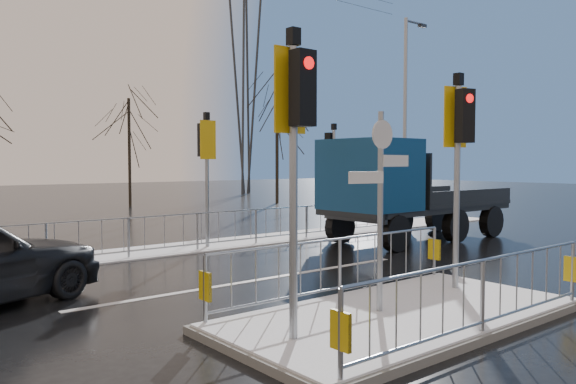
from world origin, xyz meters
TOP-DOWN VIEW (x-y plane):
  - ground at (0.00, 0.00)m, footprint 120.00×120.00m
  - snow_verge at (0.00, 8.60)m, footprint 30.00×2.00m
  - lane_markings at (0.00, -0.33)m, footprint 8.00×11.38m
  - traffic_island at (-0.01, 0.01)m, footprint 6.00×3.04m
  - far_kerb_fixtures at (0.29, 8.09)m, footprint 18.00×0.65m
  - flatbed_truck at (6.18, 5.51)m, footprint 6.73×2.49m
  - tree_far_b at (6.00, 24.00)m, footprint 3.25×3.25m
  - tree_far_c at (14.00, 21.00)m, footprint 4.00×4.00m
  - street_lamp_right at (10.57, 8.50)m, footprint 1.25×0.18m
  - pylon_wires at (16.88, 30.00)m, footprint 70.00×2.38m

SIDE VIEW (x-z plane):
  - ground at x=0.00m, z-range 0.00..0.00m
  - lane_markings at x=0.00m, z-range 0.00..0.01m
  - snow_verge at x=0.00m, z-range 0.00..0.04m
  - traffic_island at x=-0.01m, z-range -1.68..2.47m
  - far_kerb_fixtures at x=0.29m, z-range -0.90..2.93m
  - flatbed_truck at x=6.18m, z-range 0.10..3.21m
  - tree_far_b at x=6.00m, z-range 1.11..7.25m
  - street_lamp_right at x=10.57m, z-range 0.39..8.39m
  - tree_far_c at x=14.00m, z-range 1.37..8.92m
  - pylon_wires at x=16.88m, z-range 1.05..21.02m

